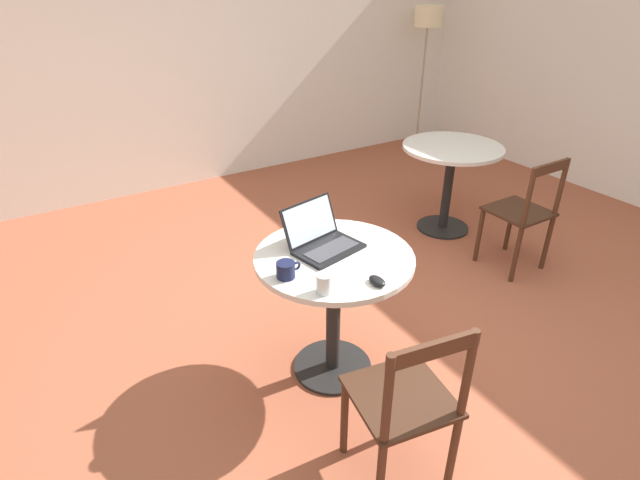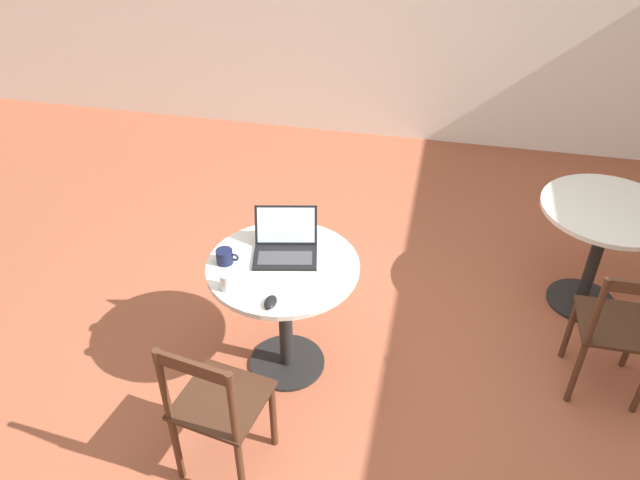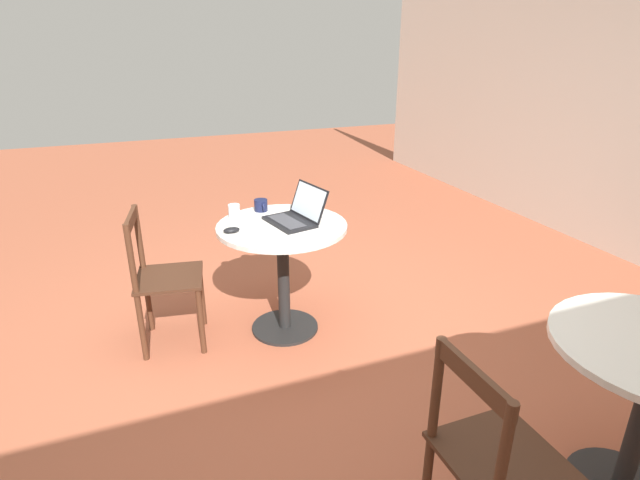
{
  "view_description": "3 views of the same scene",
  "coord_description": "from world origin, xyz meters",
  "px_view_note": "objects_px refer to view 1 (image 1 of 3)",
  "views": [
    {
      "loc": [
        -1.73,
        -1.8,
        2.04
      ],
      "look_at": [
        -0.44,
        0.3,
        0.69
      ],
      "focal_mm": 28.0,
      "sensor_mm": 36.0,
      "label": 1
    },
    {
      "loc": [
        0.23,
        -2.49,
        2.8
      ],
      "look_at": [
        -0.39,
        0.35,
        0.71
      ],
      "focal_mm": 35.0,
      "sensor_mm": 36.0,
      "label": 2
    },
    {
      "loc": [
        2.29,
        -0.83,
        1.84
      ],
      "look_at": [
        -0.38,
        0.22,
        0.68
      ],
      "focal_mm": 28.0,
      "sensor_mm": 36.0,
      "label": 3
    }
  ],
  "objects_px": {
    "mug": "(286,270)",
    "laptop": "(323,240)",
    "chair_near_front": "(406,405)",
    "chair_mid_front": "(523,214)",
    "floor_lamp": "(427,29)",
    "mouse": "(377,281)",
    "cafe_table_mid": "(451,166)",
    "drinking_glass": "(324,283)",
    "cafe_table_near": "(334,284)"
  },
  "relations": [
    {
      "from": "mug",
      "to": "drinking_glass",
      "type": "xyz_separation_m",
      "value": [
        0.08,
        -0.2,
        0.01
      ]
    },
    {
      "from": "chair_mid_front",
      "to": "laptop",
      "type": "height_order",
      "value": "laptop"
    },
    {
      "from": "mouse",
      "to": "chair_mid_front",
      "type": "bearing_deg",
      "value": 16.54
    },
    {
      "from": "laptop",
      "to": "mug",
      "type": "bearing_deg",
      "value": -153.41
    },
    {
      "from": "chair_mid_front",
      "to": "mouse",
      "type": "height_order",
      "value": "chair_mid_front"
    },
    {
      "from": "cafe_table_near",
      "to": "mug",
      "type": "distance_m",
      "value": 0.37
    },
    {
      "from": "mouse",
      "to": "laptop",
      "type": "bearing_deg",
      "value": 94.78
    },
    {
      "from": "cafe_table_mid",
      "to": "chair_mid_front",
      "type": "bearing_deg",
      "value": -90.12
    },
    {
      "from": "chair_mid_front",
      "to": "floor_lamp",
      "type": "relative_size",
      "value": 0.53
    },
    {
      "from": "cafe_table_near",
      "to": "laptop",
      "type": "xyz_separation_m",
      "value": [
        -0.01,
        0.1,
        0.22
      ]
    },
    {
      "from": "cafe_table_near",
      "to": "floor_lamp",
      "type": "relative_size",
      "value": 0.49
    },
    {
      "from": "chair_mid_front",
      "to": "mug",
      "type": "height_order",
      "value": "chair_mid_front"
    },
    {
      "from": "cafe_table_near",
      "to": "chair_near_front",
      "type": "relative_size",
      "value": 0.92
    },
    {
      "from": "laptop",
      "to": "mug",
      "type": "xyz_separation_m",
      "value": [
        -0.29,
        -0.15,
        -0.01
      ]
    },
    {
      "from": "floor_lamp",
      "to": "mouse",
      "type": "height_order",
      "value": "floor_lamp"
    },
    {
      "from": "chair_near_front",
      "to": "chair_mid_front",
      "type": "bearing_deg",
      "value": 26.24
    },
    {
      "from": "cafe_table_near",
      "to": "mouse",
      "type": "height_order",
      "value": "mouse"
    },
    {
      "from": "chair_near_front",
      "to": "floor_lamp",
      "type": "bearing_deg",
      "value": 47.75
    },
    {
      "from": "cafe_table_near",
      "to": "cafe_table_mid",
      "type": "bearing_deg",
      "value": 28.29
    },
    {
      "from": "chair_near_front",
      "to": "chair_mid_front",
      "type": "distance_m",
      "value": 2.14
    },
    {
      "from": "laptop",
      "to": "mouse",
      "type": "xyz_separation_m",
      "value": [
        0.04,
        -0.42,
        -0.03
      ]
    },
    {
      "from": "chair_mid_front",
      "to": "drinking_glass",
      "type": "distance_m",
      "value": 2.09
    },
    {
      "from": "cafe_table_mid",
      "to": "floor_lamp",
      "type": "distance_m",
      "value": 2.42
    },
    {
      "from": "floor_lamp",
      "to": "cafe_table_mid",
      "type": "bearing_deg",
      "value": -125.38
    },
    {
      "from": "chair_mid_front",
      "to": "chair_near_front",
      "type": "bearing_deg",
      "value": -153.76
    },
    {
      "from": "chair_mid_front",
      "to": "mug",
      "type": "bearing_deg",
      "value": -173.13
    },
    {
      "from": "floor_lamp",
      "to": "mouse",
      "type": "relative_size",
      "value": 16.63
    },
    {
      "from": "cafe_table_near",
      "to": "cafe_table_mid",
      "type": "distance_m",
      "value": 2.04
    },
    {
      "from": "chair_mid_front",
      "to": "cafe_table_mid",
      "type": "bearing_deg",
      "value": 89.88
    },
    {
      "from": "cafe_table_mid",
      "to": "mug",
      "type": "height_order",
      "value": "mug"
    },
    {
      "from": "cafe_table_mid",
      "to": "chair_near_front",
      "type": "xyz_separation_m",
      "value": [
        -1.92,
        -1.71,
        -0.13
      ]
    },
    {
      "from": "chair_mid_front",
      "to": "floor_lamp",
      "type": "xyz_separation_m",
      "value": [
        1.32,
        2.62,
        0.96
      ]
    },
    {
      "from": "floor_lamp",
      "to": "mug",
      "type": "height_order",
      "value": "floor_lamp"
    },
    {
      "from": "floor_lamp",
      "to": "laptop",
      "type": "relative_size",
      "value": 4.21
    },
    {
      "from": "cafe_table_near",
      "to": "mug",
      "type": "bearing_deg",
      "value": -170.44
    },
    {
      "from": "chair_mid_front",
      "to": "mug",
      "type": "distance_m",
      "value": 2.14
    },
    {
      "from": "chair_near_front",
      "to": "mouse",
      "type": "height_order",
      "value": "chair_near_front"
    },
    {
      "from": "cafe_table_mid",
      "to": "laptop",
      "type": "bearing_deg",
      "value": -154.25
    },
    {
      "from": "mug",
      "to": "laptop",
      "type": "bearing_deg",
      "value": 26.59
    },
    {
      "from": "chair_near_front",
      "to": "mug",
      "type": "bearing_deg",
      "value": 104.23
    },
    {
      "from": "floor_lamp",
      "to": "laptop",
      "type": "distance_m",
      "value": 4.19
    },
    {
      "from": "cafe_table_near",
      "to": "floor_lamp",
      "type": "height_order",
      "value": "floor_lamp"
    },
    {
      "from": "mouse",
      "to": "mug",
      "type": "relative_size",
      "value": 0.8
    },
    {
      "from": "cafe_table_mid",
      "to": "mouse",
      "type": "relative_size",
      "value": 8.21
    },
    {
      "from": "chair_mid_front",
      "to": "laptop",
      "type": "relative_size",
      "value": 2.25
    },
    {
      "from": "drinking_glass",
      "to": "laptop",
      "type": "bearing_deg",
      "value": 59.04
    },
    {
      "from": "cafe_table_mid",
      "to": "laptop",
      "type": "xyz_separation_m",
      "value": [
        -1.8,
        -0.87,
        0.22
      ]
    },
    {
      "from": "laptop",
      "to": "mug",
      "type": "relative_size",
      "value": 3.17
    },
    {
      "from": "chair_near_front",
      "to": "chair_mid_front",
      "type": "relative_size",
      "value": 1.0
    },
    {
      "from": "cafe_table_near",
      "to": "cafe_table_mid",
      "type": "height_order",
      "value": "same"
    }
  ]
}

